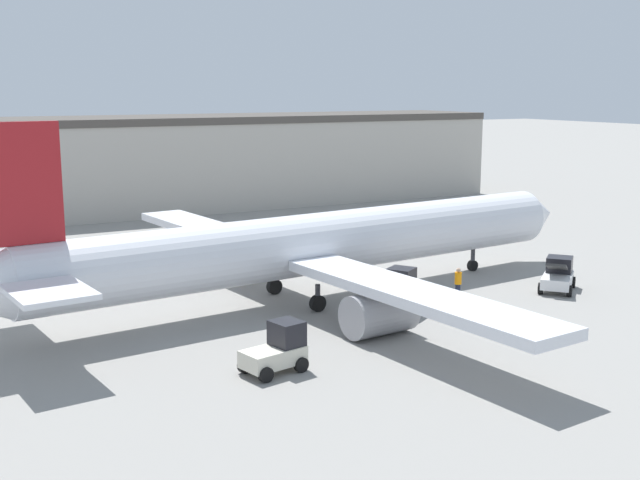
{
  "coord_description": "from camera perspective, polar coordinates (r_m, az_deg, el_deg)",
  "views": [
    {
      "loc": [
        -21.28,
        -39.12,
        11.86
      ],
      "look_at": [
        0.0,
        0.0,
        3.39
      ],
      "focal_mm": 45.0,
      "sensor_mm": 36.0,
      "label": 1
    }
  ],
  "objects": [
    {
      "name": "ground_plane",
      "position": [
        46.08,
        0.0,
        -4.14
      ],
      "size": [
        400.0,
        400.0,
        0.0
      ],
      "primitive_type": "plane",
      "color": "gray"
    },
    {
      "name": "terminal_building",
      "position": [
        77.8,
        -20.78,
        4.7
      ],
      "size": [
        97.96,
        11.8,
        9.13
      ],
      "color": "#ADA89E",
      "rests_on": "ground_plane"
    },
    {
      "name": "ground_crew_worker",
      "position": [
        46.32,
        9.79,
        -2.99
      ],
      "size": [
        0.4,
        0.4,
        1.81
      ],
      "rotation": [
        0.0,
        0.0,
        6.17
      ],
      "color": "#1E2338",
      "rests_on": "ground_plane"
    },
    {
      "name": "baggage_tug",
      "position": [
        42.53,
        5.48,
        -3.92
      ],
      "size": [
        3.29,
        2.95,
        2.47
      ],
      "rotation": [
        0.0,
        0.0,
        0.56
      ],
      "color": "#B2B2B7",
      "rests_on": "ground_plane"
    },
    {
      "name": "pushback_tug",
      "position": [
        34.28,
        -3.04,
        -7.8
      ],
      "size": [
        2.91,
        2.22,
        2.12
      ],
      "rotation": [
        0.0,
        0.0,
        0.21
      ],
      "color": "beige",
      "rests_on": "ground_plane"
    },
    {
      "name": "airplane",
      "position": [
        44.86,
        -1.01,
        -0.48
      ],
      "size": [
        40.6,
        36.73,
        10.41
      ],
      "rotation": [
        0.0,
        0.0,
        0.11
      ],
      "color": "silver",
      "rests_on": "ground_plane"
    },
    {
      "name": "belt_loader_truck",
      "position": [
        49.77,
        16.56,
        -2.39
      ],
      "size": [
        3.56,
        3.35,
        1.96
      ],
      "rotation": [
        0.0,
        0.0,
        0.69
      ],
      "color": "silver",
      "rests_on": "ground_plane"
    }
  ]
}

